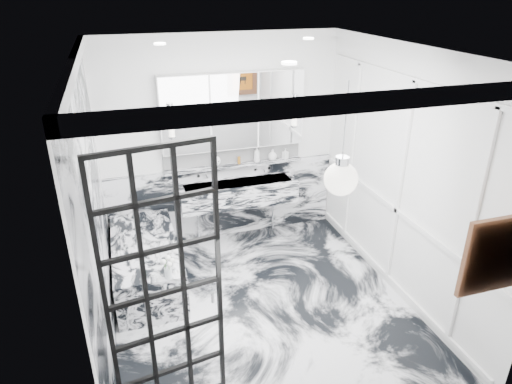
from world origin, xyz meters
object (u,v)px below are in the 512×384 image
object	(u,v)px
trough_sink	(238,193)
bathtub	(147,263)
mirror_cabinet	(233,111)
crittall_door	(165,293)

from	to	relation	value
trough_sink	bathtub	xyz separation A→B (m)	(-1.33, -0.66, -0.45)
mirror_cabinet	crittall_door	bearing A→B (deg)	-114.91
bathtub	crittall_door	bearing A→B (deg)	-87.89
crittall_door	trough_sink	size ratio (longest dim) A/B	1.47
bathtub	mirror_cabinet	bearing A→B (deg)	32.06
crittall_door	mirror_cabinet	size ratio (longest dim) A/B	1.23
trough_sink	bathtub	size ratio (longest dim) A/B	0.97
crittall_door	trough_sink	xyz separation A→B (m)	(1.26, 2.53, -0.44)
crittall_door	trough_sink	world-z (taller)	crittall_door
trough_sink	crittall_door	bearing A→B (deg)	-116.37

